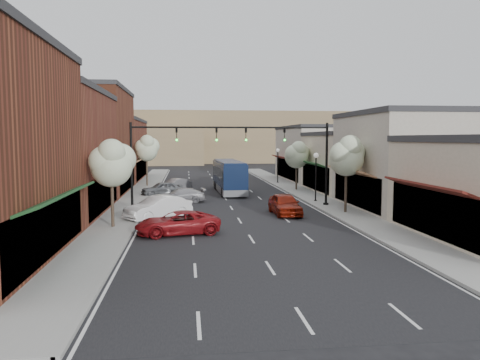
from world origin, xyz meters
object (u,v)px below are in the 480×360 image
object	(u,v)px
parked_car_e	(175,184)
red_hatchback	(285,204)
tree_right_near	(347,155)
coach_bus	(229,176)
parked_car_a	(177,223)
parked_car_d	(162,189)
lamp_post_far	(278,160)
parked_car_c	(180,195)
tree_left_near	(112,162)
signal_mast_right	(299,152)
parked_car_b	(158,208)
tree_left_far	(147,148)
tree_right_far	(297,154)
lamp_post_near	(316,169)
signal_mast_left	(161,152)

from	to	relation	value
parked_car_e	red_hatchback	bearing A→B (deg)	-18.10
tree_right_near	parked_car_e	world-z (taller)	tree_right_near
coach_bus	parked_car_a	distance (m)	21.97
coach_bus	parked_car_d	bearing A→B (deg)	-165.66
lamp_post_far	parked_car_e	size ratio (longest dim) A/B	1.13
parked_car_a	parked_car_c	distance (m)	13.98
tree_right_near	lamp_post_far	world-z (taller)	tree_right_near
tree_left_near	coach_bus	bearing A→B (deg)	64.75
signal_mast_right	red_hatchback	bearing A→B (deg)	-117.04
red_hatchback	parked_car_d	distance (m)	16.22
parked_car_b	tree_left_far	bearing A→B (deg)	147.02
coach_bus	red_hatchback	size ratio (longest dim) A/B	2.35
parked_car_c	parked_car_b	bearing A→B (deg)	-16.33
tree_right_far	coach_bus	size ratio (longest dim) A/B	0.49
lamp_post_far	red_hatchback	distance (m)	24.30
lamp_post_far	parked_car_d	xyz separation A→B (m)	(-13.89, -10.88, -2.30)
signal_mast_right	parked_car_c	xyz separation A→B (m)	(-9.82, 3.74, -3.98)
signal_mast_right	red_hatchback	distance (m)	5.76
signal_mast_right	lamp_post_far	bearing A→B (deg)	83.78
coach_bus	parked_car_e	xyz separation A→B (m)	(-5.72, 2.65, -1.11)
lamp_post_far	lamp_post_near	bearing A→B (deg)	-90.00
red_hatchback	parked_car_a	bearing A→B (deg)	-142.62
tree_left_far	lamp_post_far	xyz separation A→B (m)	(16.05, 2.06, -1.60)
lamp_post_far	coach_bus	bearing A→B (deg)	-128.31
signal_mast_left	parked_car_e	distance (m)	14.37
parked_car_a	signal_mast_left	bearing A→B (deg)	176.44
signal_mast_right	tree_left_far	xyz separation A→B (m)	(-13.87, 17.95, -0.02)
parked_car_a	signal_mast_right	bearing A→B (deg)	124.70
parked_car_d	tree_left_far	bearing A→B (deg)	174.72
signal_mast_left	coach_bus	size ratio (longest dim) A/B	0.74
signal_mast_left	parked_car_e	world-z (taller)	signal_mast_left
tree_right_far	lamp_post_far	distance (m)	8.13
tree_left_far	parked_car_b	xyz separation A→B (m)	(2.60, -22.66, -3.79)
tree_right_near	parked_car_e	size ratio (longest dim) A/B	1.52
parked_car_b	parked_car_d	bearing A→B (deg)	142.29
lamp_post_far	coach_bus	xyz separation A→B (m)	(-7.00, -8.86, -1.25)
lamp_post_far	parked_car_c	world-z (taller)	lamp_post_far
signal_mast_right	tree_right_near	world-z (taller)	signal_mast_right
lamp_post_far	parked_car_e	bearing A→B (deg)	-153.97
signal_mast_right	parked_car_a	distance (m)	14.71
tree_right_far	parked_car_a	distance (m)	25.69
red_hatchback	parked_car_b	xyz separation A→B (m)	(-9.31, -0.87, 0.02)
signal_mast_left	coach_bus	xyz separation A→B (m)	(6.42, 11.14, -2.86)
parked_car_b	lamp_post_far	bearing A→B (deg)	111.90
parked_car_d	signal_mast_right	bearing A→B (deg)	33.05
lamp_post_near	parked_car_d	world-z (taller)	lamp_post_near
tree_left_far	parked_car_c	bearing A→B (deg)	-74.07
signal_mast_right	signal_mast_left	bearing A→B (deg)	180.00
coach_bus	parked_car_e	bearing A→B (deg)	153.15
tree_right_far	parked_car_c	xyz separation A→B (m)	(-12.55, -8.20, -3.35)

